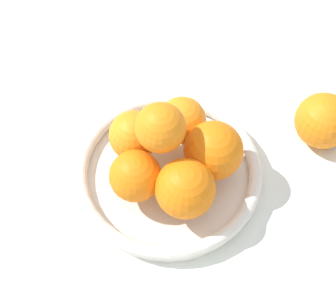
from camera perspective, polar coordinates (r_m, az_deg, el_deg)
The scene contains 4 objects.
ground_plane at distance 0.82m, azimuth -0.00°, elevation -3.74°, with size 4.00×4.00×0.00m, color silver.
fruit_bowl at distance 0.80m, azimuth -0.00°, elevation -3.15°, with size 0.27×0.27×0.03m.
orange_pile at distance 0.75m, azimuth 0.56°, elevation -1.12°, with size 0.19×0.18×0.13m.
stray_orange at distance 0.85m, azimuth 15.48°, elevation 2.10°, with size 0.08×0.08×0.08m, color orange.
Camera 1 is at (-0.08, 0.40, 0.71)m, focal length 60.00 mm.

